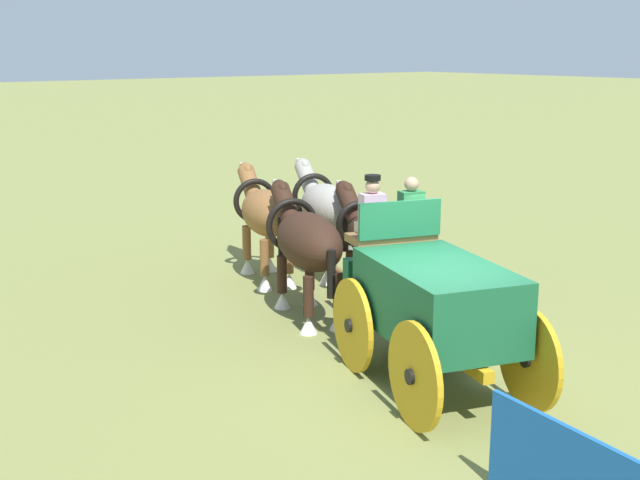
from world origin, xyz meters
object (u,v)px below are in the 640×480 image
at_px(show_wagon, 431,299).
at_px(draft_horse_lead_near, 265,214).
at_px(draft_horse_lead_off, 325,209).
at_px(draft_horse_rear_near, 306,242).
at_px(draft_horse_rear_off, 374,240).

distance_m(show_wagon, draft_horse_lead_near, 6.09).
bearing_deg(draft_horse_lead_near, draft_horse_lead_off, -108.16).
height_order(draft_horse_rear_near, draft_horse_lead_near, draft_horse_lead_near).
xyz_separation_m(show_wagon, draft_horse_lead_off, (5.55, -2.48, 0.13)).
bearing_deg(draft_horse_rear_off, draft_horse_lead_off, -17.94).
xyz_separation_m(show_wagon, draft_horse_rear_near, (3.48, -0.44, 0.10)).
height_order(show_wagon, draft_horse_lead_off, show_wagon).
bearing_deg(draft_horse_rear_near, draft_horse_rear_off, -107.02).
distance_m(draft_horse_rear_near, draft_horse_rear_off, 1.30).
bearing_deg(draft_horse_rear_off, draft_horse_rear_near, 72.98).
bearing_deg(draft_horse_lead_near, show_wagon, 168.19).
relative_size(draft_horse_rear_near, draft_horse_lead_near, 1.06).
bearing_deg(draft_horse_rear_near, draft_horse_lead_off, -44.47).
bearing_deg(draft_horse_lead_off, draft_horse_rear_near, 135.53).
relative_size(draft_horse_rear_near, draft_horse_lead_off, 1.06).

